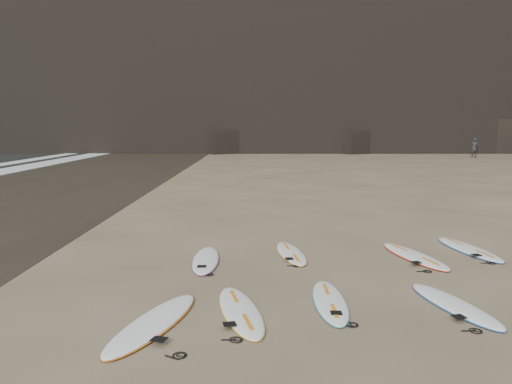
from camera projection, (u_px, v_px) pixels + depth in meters
The scene contains 10 objects.
ground at pixel (384, 303), 8.54m from camera, with size 240.00×240.00×0.00m, color #897559.
surfboard_0 at pixel (154, 322), 7.57m from camera, with size 0.62×2.59×0.09m, color white.
surfboard_1 at pixel (241, 310), 8.07m from camera, with size 0.57×2.36×0.09m, color white.
surfboard_2 at pixel (330, 301), 8.50m from camera, with size 0.53×2.21×0.08m, color white.
surfboard_3 at pixel (454, 304), 8.34m from camera, with size 0.55×2.29×0.08m, color white.
surfboard_5 at pixel (206, 260), 11.11m from camera, with size 0.56×2.33×0.08m, color white.
surfboard_6 at pixel (291, 253), 11.69m from camera, with size 0.53×2.21×0.08m, color white.
surfboard_7 at pixel (414, 256), 11.43m from camera, with size 0.60×2.51×0.09m, color white.
surfboard_8 at pixel (469, 249), 12.05m from camera, with size 0.60×2.51×0.09m, color white.
person_a at pixel (474, 148), 46.24m from camera, with size 0.66×0.43×1.81m, color #222228.
Camera 1 is at (-2.20, -8.21, 3.02)m, focal length 35.00 mm.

